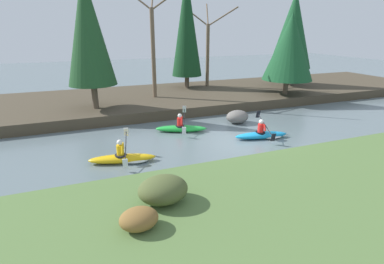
{
  "coord_description": "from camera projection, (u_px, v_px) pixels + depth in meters",
  "views": [
    {
      "loc": [
        -7.02,
        -11.87,
        5.21
      ],
      "look_at": [
        -2.09,
        0.77,
        0.55
      ],
      "focal_mm": 28.0,
      "sensor_mm": 36.0,
      "label": 1
    }
  ],
  "objects": [
    {
      "name": "ground_plane",
      "position": [
        238.0,
        142.0,
        14.57
      ],
      "size": [
        90.0,
        90.0,
        0.0
      ],
      "primitive_type": "plane",
      "color": "slate"
    },
    {
      "name": "riverbank_near",
      "position": [
        340.0,
        200.0,
        9.01
      ],
      "size": [
        44.0,
        6.45,
        0.72
      ],
      "color": "#56753D",
      "rests_on": "ground"
    },
    {
      "name": "riverbank_far",
      "position": [
        177.0,
        98.0,
        22.68
      ],
      "size": [
        44.0,
        9.09,
        0.64
      ],
      "color": "#473D2D",
      "rests_on": "ground"
    },
    {
      "name": "conifer_tree_far_left",
      "position": [
        88.0,
        29.0,
        16.89
      ],
      "size": [
        2.8,
        2.8,
        7.74
      ],
      "color": "brown",
      "rests_on": "riverbank_far"
    },
    {
      "name": "conifer_tree_left",
      "position": [
        187.0,
        25.0,
        23.36
      ],
      "size": [
        2.4,
        2.4,
        8.89
      ],
      "color": "brown",
      "rests_on": "riverbank_far"
    },
    {
      "name": "conifer_tree_mid_left",
      "position": [
        290.0,
        47.0,
        21.25
      ],
      "size": [
        3.59,
        3.59,
        5.72
      ],
      "color": "brown",
      "rests_on": "riverbank_far"
    },
    {
      "name": "conifer_tree_centre",
      "position": [
        293.0,
        30.0,
        24.65
      ],
      "size": [
        3.45,
        3.45,
        7.6
      ],
      "color": "brown",
      "rests_on": "riverbank_far"
    },
    {
      "name": "bare_tree_upstream",
      "position": [
        153.0,
        43.0,
        20.27
      ],
      "size": [
        4.33,
        4.28,
        7.92
      ],
      "color": "brown",
      "rests_on": "riverbank_far"
    },
    {
      "name": "bare_tree_mid_upstream",
      "position": [
        208.0,
        48.0,
        24.69
      ],
      "size": [
        3.66,
        3.62,
        6.65
      ],
      "color": "brown",
      "rests_on": "riverbank_far"
    },
    {
      "name": "shrub_clump_nearest",
      "position": [
        139.0,
        219.0,
        7.07
      ],
      "size": [
        0.94,
        0.78,
        0.51
      ],
      "color": "brown",
      "rests_on": "riverbank_near"
    },
    {
      "name": "shrub_clump_second",
      "position": [
        163.0,
        190.0,
        8.13
      ],
      "size": [
        1.37,
        1.15,
        0.74
      ],
      "color": "#4C562D",
      "rests_on": "riverbank_near"
    },
    {
      "name": "kayaker_lead",
      "position": [
        263.0,
        135.0,
        15.05
      ],
      "size": [
        2.79,
        2.06,
        1.2
      ],
      "rotation": [
        0.0,
        0.0,
        -0.18
      ],
      "color": "#1993D6",
      "rests_on": "ground"
    },
    {
      "name": "kayaker_middle",
      "position": [
        181.0,
        128.0,
        16.03
      ],
      "size": [
        2.74,
        2.0,
        1.2
      ],
      "rotation": [
        0.0,
        0.0,
        -0.36
      ],
      "color": "green",
      "rests_on": "ground"
    },
    {
      "name": "kayaker_trailing",
      "position": [
        125.0,
        158.0,
        12.33
      ],
      "size": [
        2.79,
        2.06,
        1.2
      ],
      "rotation": [
        0.0,
        0.0,
        -0.21
      ],
      "color": "yellow",
      "rests_on": "ground"
    },
    {
      "name": "boulder_midstream",
      "position": [
        237.0,
        117.0,
        17.47
      ],
      "size": [
        1.34,
        1.05,
        0.76
      ],
      "color": "slate",
      "rests_on": "ground"
    }
  ]
}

